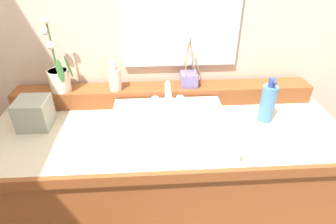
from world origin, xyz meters
name	(u,v)px	position (x,y,z in m)	size (l,w,h in m)	color
vanity_cabinet	(167,193)	(0.00, 0.00, 0.42)	(1.50, 0.58, 0.84)	brown
back_ledge	(164,94)	(0.00, 0.21, 0.87)	(1.41, 0.12, 0.08)	brown
sink_basin	(170,131)	(0.01, -0.06, 0.85)	(0.47, 0.40, 0.29)	white
potted_plant	(59,76)	(-0.48, 0.21, 0.99)	(0.11, 0.11, 0.33)	silver
soap_dispenser	(115,79)	(-0.23, 0.20, 0.97)	(0.06, 0.06, 0.14)	beige
reed_diffuser	(189,79)	(0.12, 0.22, 0.95)	(0.09, 0.10, 0.23)	slate
lotion_bottle	(268,103)	(0.43, 0.03, 0.92)	(0.06, 0.07, 0.20)	teal
tissue_box	(34,113)	(-0.56, 0.04, 0.89)	(0.13, 0.13, 0.12)	#969A8A
mirror	(181,12)	(0.08, 0.28, 1.24)	(0.54, 0.02, 0.49)	silver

